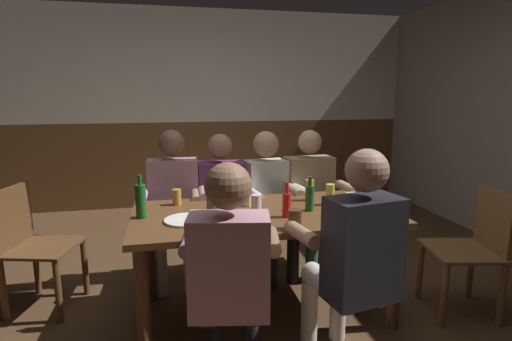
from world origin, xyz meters
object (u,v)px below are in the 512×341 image
object	(u,v)px
pint_glass_1	(212,202)
pint_glass_3	(330,194)
table_candle	(248,201)
pint_glass_0	(309,190)
condiment_caddy	(356,196)
pint_glass_6	(177,197)
chair_empty_near_right	(474,247)
person_2	(269,196)
person_5	(354,252)
pint_glass_5	(360,195)
dining_table	(264,226)
chair_empty_near_left	(32,244)
person_0	(174,200)
person_1	(222,200)
pint_glass_7	(295,219)
pint_glass_2	(229,196)
person_3	(312,194)
pint_glass_4	(256,204)
bottle_0	(287,204)
plate_0	(187,220)
person_4	(230,267)
bottle_1	(141,201)
bottle_2	(310,197)

from	to	relation	value
pint_glass_1	pint_glass_3	bearing A→B (deg)	-0.52
table_candle	pint_glass_0	world-z (taller)	pint_glass_0
condiment_caddy	pint_glass_6	world-z (taller)	pint_glass_6
chair_empty_near_right	pint_glass_1	xyz separation A→B (m)	(-1.76, 0.36, 0.33)
person_2	person_5	size ratio (longest dim) A/B	0.96
person_5	pint_glass_5	distance (m)	0.78
dining_table	chair_empty_near_left	xyz separation A→B (m)	(-1.57, 0.43, -0.16)
person_0	person_1	xyz separation A→B (m)	(0.39, -0.00, -0.02)
pint_glass_6	pint_glass_7	bearing A→B (deg)	-45.38
pint_glass_2	pint_glass_7	distance (m)	0.61
person_3	pint_glass_7	xyz separation A→B (m)	(-0.49, -1.04, 0.13)
pint_glass_2	pint_glass_4	xyz separation A→B (m)	(0.15, -0.19, -0.01)
person_1	pint_glass_7	distance (m)	1.09
pint_glass_0	chair_empty_near_left	bearing A→B (deg)	173.51
bottle_0	dining_table	bearing A→B (deg)	127.47
plate_0	pint_glass_3	distance (m)	1.03
person_3	pint_glass_4	size ratio (longest dim) A/B	9.41
pint_glass_6	person_4	bearing A→B (deg)	-76.40
dining_table	pint_glass_7	world-z (taller)	pint_glass_7
table_candle	condiment_caddy	bearing A→B (deg)	0.19
pint_glass_4	pint_glass_7	bearing A→B (deg)	-65.47
pint_glass_0	condiment_caddy	bearing A→B (deg)	-9.86
person_0	person_2	xyz separation A→B (m)	(0.79, -0.01, -0.01)
dining_table	person_1	bearing A→B (deg)	106.55
plate_0	table_candle	bearing A→B (deg)	29.21
pint_glass_4	pint_glass_1	bearing A→B (deg)	159.28
condiment_caddy	pint_glass_1	xyz separation A→B (m)	(-1.08, -0.08, 0.04)
person_1	person_4	size ratio (longest dim) A/B	0.98
plate_0	pint_glass_1	distance (m)	0.25
bottle_1	pint_glass_4	xyz separation A→B (m)	(0.73, -0.07, -0.05)
table_candle	pint_glass_2	distance (m)	0.14
bottle_2	pint_glass_1	size ratio (longest dim) A/B	1.68
condiment_caddy	pint_glass_1	distance (m)	1.08
bottle_2	pint_glass_4	size ratio (longest dim) A/B	1.82
chair_empty_near_left	pint_glass_0	xyz separation A→B (m)	(1.97, -0.22, 0.34)
bottle_0	pint_glass_1	distance (m)	0.50
person_1	condiment_caddy	xyz separation A→B (m)	(0.94, -0.52, 0.11)
chair_empty_near_left	pint_glass_4	size ratio (longest dim) A/B	6.89
person_0	table_candle	world-z (taller)	person_0
pint_glass_3	pint_glass_6	bearing A→B (deg)	167.84
person_5	table_candle	bearing A→B (deg)	106.46
pint_glass_5	bottle_1	bearing A→B (deg)	179.03
pint_glass_2	pint_glass_3	size ratio (longest dim) A/B	1.04
table_candle	pint_glass_7	distance (m)	0.55
dining_table	bottle_0	bearing A→B (deg)	-52.53
dining_table	pint_glass_3	xyz separation A→B (m)	(0.50, 0.06, 0.18)
chair_empty_near_right	table_candle	xyz separation A→B (m)	(-1.49, 0.43, 0.30)
condiment_caddy	pint_glass_6	bearing A→B (deg)	173.77
person_3	bottle_1	size ratio (longest dim) A/B	4.33
person_2	pint_glass_3	size ratio (longest dim) A/B	8.06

